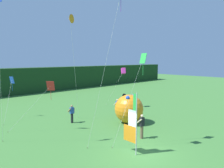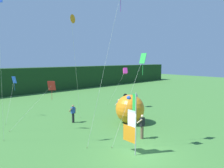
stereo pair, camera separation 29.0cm
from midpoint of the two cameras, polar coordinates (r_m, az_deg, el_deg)
The scene contains 13 objects.
ground_plane at distance 13.45m, azimuth 6.77°, elevation -18.00°, with size 120.00×120.00×0.00m, color #3D7533.
distant_treeline at distance 36.48m, azimuth -28.23°, elevation 0.39°, with size 80.00×2.40×4.22m, color #193819.
banner_flag at distance 12.70m, azimuth 4.92°, elevation -10.88°, with size 0.06×1.03×3.72m.
person_near_banner at distance 21.32m, azimuth 1.05°, elevation -6.14°, with size 0.55×0.48×1.64m.
person_mid_field at distance 15.33m, azimuth 7.54°, elevation -11.13°, with size 0.55×0.48×1.74m.
person_far_left at distance 19.15m, azimuth -11.24°, elevation -7.81°, with size 0.55×0.48×1.61m.
inflatable_balloon at distance 18.70m, azimuth 4.17°, elevation -6.72°, with size 2.53×2.53×2.61m.
kite_red_diamond_0 at distance 17.02m, azimuth -17.20°, elevation -1.08°, with size 3.02×2.28×3.95m.
kite_green_diamond_1 at distance 12.92m, azimuth 7.20°, elevation 5.00°, with size 1.50×1.55×5.98m.
kite_orange_delta_2 at distance 18.26m, azimuth -11.67°, elevation 16.75°, with size 2.02×1.74×9.25m.
kite_magenta_box_3 at distance 24.16m, azimuth 2.73°, elevation 3.54°, with size 0.75×2.94×4.67m.
kite_blue_diamond_5 at distance 22.29m, azimuth -25.90°, elevation 0.37°, with size 1.74×2.38×3.97m.
kite_purple_diamond_6 at distance 13.49m, azimuth 1.00°, elevation 20.17°, with size 2.09×1.47×9.90m.
Camera 1 is at (-9.54, -7.67, 5.61)m, focal length 33.75 mm.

